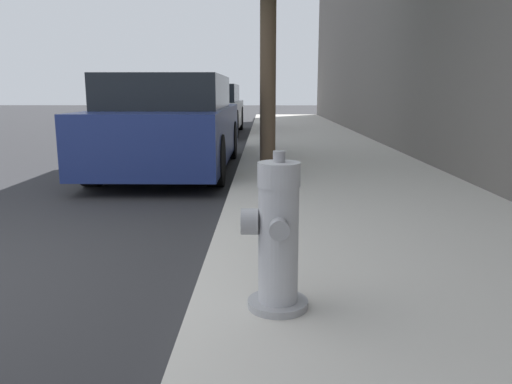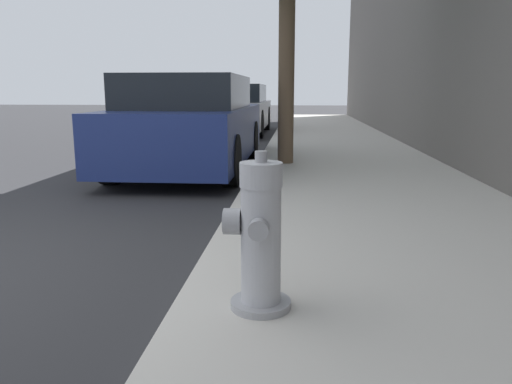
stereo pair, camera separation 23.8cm
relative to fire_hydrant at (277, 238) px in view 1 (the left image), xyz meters
The scene contains 4 objects.
sidewalk_slab 1.09m from the fire_hydrant, 22.61° to the left, with size 2.71×40.00×0.14m.
fire_hydrant is the anchor object (origin of this frame).
parked_car_near 5.35m from the fire_hydrant, 105.59° to the left, with size 1.75×4.31×1.39m.
parked_car_mid 11.85m from the fire_hydrant, 97.73° to the left, with size 1.73×4.51×1.35m.
Camera 1 is at (2.07, -2.65, 1.17)m, focal length 35.00 mm.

